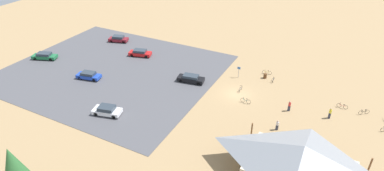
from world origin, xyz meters
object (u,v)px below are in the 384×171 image
at_px(bike_pavilion, 301,163).
at_px(car_maroon_aisle_side, 118,39).
at_px(car_blue_back_corner, 89,75).
at_px(visitor_near_lot, 330,113).
at_px(trash_bin, 265,76).
at_px(bicycle_red_yard_front, 342,106).
at_px(car_green_near_entry, 44,56).
at_px(bicycle_silver_lone_east, 273,80).
at_px(bicycle_white_front_row, 240,89).
at_px(lot_sign, 239,70).
at_px(pine_east, 13,165).
at_px(car_black_front_row, 191,78).
at_px(visitor_crossing_yard, 289,106).
at_px(bicycle_black_edge_south, 364,112).
at_px(bicycle_yellow_yard_right, 267,72).
at_px(visitor_at_bikes, 277,125).
at_px(car_white_end_stall, 107,110).
at_px(bicycle_teal_by_bin, 246,101).
at_px(car_red_mid_lot, 140,53).

xyz_separation_m(bike_pavilion, car_maroon_aisle_side, (43.97, -23.31, -2.39)).
distance_m(car_blue_back_corner, visitor_near_lot, 40.37).
height_order(trash_bin, bicycle_red_yard_front, trash_bin).
xyz_separation_m(car_green_near_entry, car_maroon_aisle_side, (-7.55, -13.82, 0.02)).
bearing_deg(bicycle_silver_lone_east, car_maroon_aisle_side, -2.72).
bearing_deg(bike_pavilion, bicycle_white_front_row, -51.95).
relative_size(bike_pavilion, visitor_near_lot, 8.14).
relative_size(lot_sign, pine_east, 0.32).
bearing_deg(bike_pavilion, car_blue_back_corner, -11.09).
distance_m(trash_bin, car_green_near_entry, 43.34).
bearing_deg(pine_east, visitor_near_lot, -132.60).
relative_size(car_black_front_row, visitor_crossing_yard, 2.82).
bearing_deg(bicycle_black_edge_south, car_maroon_aisle_side, -5.93).
bearing_deg(visitor_crossing_yard, pine_east, 53.08).
bearing_deg(car_green_near_entry, car_maroon_aisle_side, -118.66).
relative_size(bike_pavilion, bicycle_yellow_yard_right, 8.53).
height_order(bicycle_black_edge_south, visitor_at_bikes, visitor_at_bikes).
height_order(bicycle_silver_lone_east, car_blue_back_corner, car_blue_back_corner).
relative_size(bicycle_white_front_row, car_black_front_row, 0.34).
bearing_deg(bicycle_yellow_yard_right, car_white_end_stall, 52.61).
bearing_deg(visitor_at_bikes, bicycle_black_edge_south, -137.89).
bearing_deg(visitor_at_bikes, bike_pavilion, 117.76).
bearing_deg(trash_bin, bicycle_teal_by_bin, 87.10).
height_order(bike_pavilion, car_green_near_entry, bike_pavilion).
distance_m(car_black_front_row, visitor_at_bikes, 17.97).
relative_size(car_black_front_row, car_white_end_stall, 1.08).
bearing_deg(bicycle_teal_by_bin, visitor_crossing_yard, -171.46).
height_order(trash_bin, car_white_end_stall, car_white_end_stall).
height_order(car_blue_back_corner, car_black_front_row, car_black_front_row).
xyz_separation_m(bike_pavilion, car_green_near_entry, (51.52, -9.50, -2.40)).
bearing_deg(bicycle_red_yard_front, car_green_near_entry, 9.20).
xyz_separation_m(car_red_mid_lot, car_blue_back_corner, (2.68, 11.97, -0.03)).
height_order(bicycle_red_yard_front, visitor_crossing_yard, visitor_crossing_yard).
bearing_deg(car_maroon_aisle_side, car_green_near_entry, 61.34).
relative_size(bicycle_black_edge_south, car_blue_back_corner, 0.33).
bearing_deg(car_maroon_aisle_side, visitor_at_bikes, 159.41).
height_order(pine_east, bicycle_white_front_row, pine_east).
xyz_separation_m(car_red_mid_lot, car_green_near_entry, (16.19, 9.92, -0.01)).
distance_m(bike_pavilion, car_black_front_row, 26.04).
bearing_deg(visitor_near_lot, bicycle_silver_lone_east, -34.33).
bearing_deg(bicycle_teal_by_bin, bicycle_white_front_row, -57.72).
bearing_deg(car_maroon_aisle_side, bike_pavilion, 152.07).
height_order(trash_bin, car_maroon_aisle_side, car_maroon_aisle_side).
bearing_deg(bicycle_silver_lone_east, car_black_front_row, 28.00).
relative_size(pine_east, bicycle_red_yard_front, 4.15).
distance_m(bicycle_yellow_yard_right, bicycle_teal_by_bin, 10.86).
distance_m(bicycle_white_front_row, bicycle_red_yard_front, 15.85).
distance_m(bicycle_yellow_yard_right, car_maroon_aisle_side, 33.80).
height_order(lot_sign, bicycle_red_yard_front, lot_sign).
xyz_separation_m(lot_sign, bicycle_white_front_row, (-1.93, 4.20, -1.06)).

